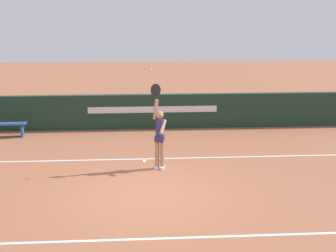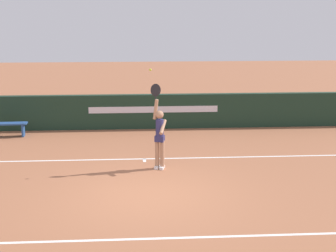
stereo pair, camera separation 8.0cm
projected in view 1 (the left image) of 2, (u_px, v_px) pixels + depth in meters
name	position (u px, v px, depth m)	size (l,w,h in m)	color
ground_plane	(147.00, 194.00, 11.70)	(60.00, 60.00, 0.00)	#9E5F40
court_lines	(147.00, 190.00, 11.97)	(12.14, 5.25, 0.00)	white
back_wall	(141.00, 112.00, 18.01)	(17.21, 0.27, 1.25)	#1B3325
tennis_player	(159.00, 134.00, 13.38)	(0.46, 0.46, 2.34)	#AA7A5C
tennis_ball	(150.00, 70.00, 13.02)	(0.06, 0.06, 0.06)	#C5E532
courtside_bench_near	(8.00, 127.00, 16.88)	(1.22, 0.40, 0.48)	#274C89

